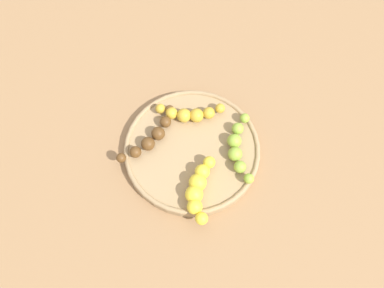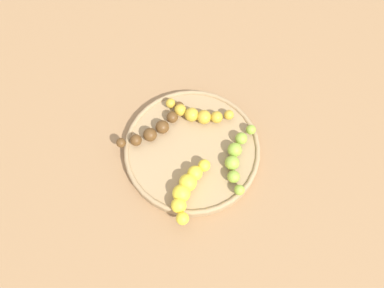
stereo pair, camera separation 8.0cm
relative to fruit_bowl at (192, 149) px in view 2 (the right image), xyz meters
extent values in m
plane|color=#936D47|center=(0.00, 0.00, -0.01)|extent=(2.40, 2.40, 0.00)
cylinder|color=#A08259|center=(0.00, 0.00, 0.00)|extent=(0.28, 0.28, 0.02)
torus|color=#A08259|center=(0.00, 0.00, 0.01)|extent=(0.28, 0.28, 0.01)
sphere|color=#8CAD38|center=(-0.11, -0.06, 0.02)|extent=(0.02, 0.02, 0.02)
sphere|color=#8CAD38|center=(-0.09, -0.03, 0.02)|extent=(0.02, 0.02, 0.02)
sphere|color=#8CAD38|center=(-0.09, -0.01, 0.02)|extent=(0.03, 0.03, 0.03)
sphere|color=#8CAD38|center=(-0.08, 0.02, 0.02)|extent=(0.03, 0.03, 0.03)
sphere|color=#8CAD38|center=(-0.09, 0.05, 0.02)|extent=(0.02, 0.02, 0.02)
sphere|color=#8CAD38|center=(-0.11, 0.08, 0.02)|extent=(0.02, 0.02, 0.02)
sphere|color=gold|center=(0.06, -0.09, 0.02)|extent=(0.02, 0.02, 0.02)
sphere|color=gold|center=(0.04, -0.07, 0.02)|extent=(0.03, 0.03, 0.03)
sphere|color=gold|center=(0.01, -0.07, 0.02)|extent=(0.03, 0.03, 0.03)
sphere|color=gold|center=(-0.01, -0.07, 0.02)|extent=(0.03, 0.03, 0.03)
sphere|color=gold|center=(-0.04, -0.07, 0.02)|extent=(0.03, 0.03, 0.03)
sphere|color=gold|center=(-0.06, -0.08, 0.02)|extent=(0.02, 0.02, 0.02)
sphere|color=#593819|center=(0.14, 0.02, 0.02)|extent=(0.02, 0.02, 0.02)
sphere|color=#593819|center=(0.11, 0.01, 0.02)|extent=(0.02, 0.02, 0.02)
sphere|color=#593819|center=(0.09, -0.01, 0.02)|extent=(0.03, 0.03, 0.03)
sphere|color=#593819|center=(0.07, -0.03, 0.02)|extent=(0.03, 0.03, 0.03)
sphere|color=#593819|center=(0.05, -0.05, 0.02)|extent=(0.02, 0.02, 0.02)
sphere|color=#593819|center=(0.04, -0.08, 0.02)|extent=(0.02, 0.02, 0.02)
sphere|color=yellow|center=(-0.03, 0.04, 0.02)|extent=(0.02, 0.02, 0.02)
sphere|color=yellow|center=(-0.02, 0.06, 0.02)|extent=(0.03, 0.03, 0.03)
sphere|color=yellow|center=(-0.01, 0.08, 0.02)|extent=(0.03, 0.03, 0.03)
sphere|color=yellow|center=(0.00, 0.10, 0.02)|extent=(0.03, 0.03, 0.03)
sphere|color=yellow|center=(0.00, 0.13, 0.02)|extent=(0.03, 0.03, 0.03)
sphere|color=yellow|center=(-0.01, 0.15, 0.02)|extent=(0.02, 0.02, 0.02)
camera|label=1|loc=(0.01, 0.35, 0.75)|focal=37.53mm
camera|label=2|loc=(-0.07, 0.34, 0.75)|focal=37.53mm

